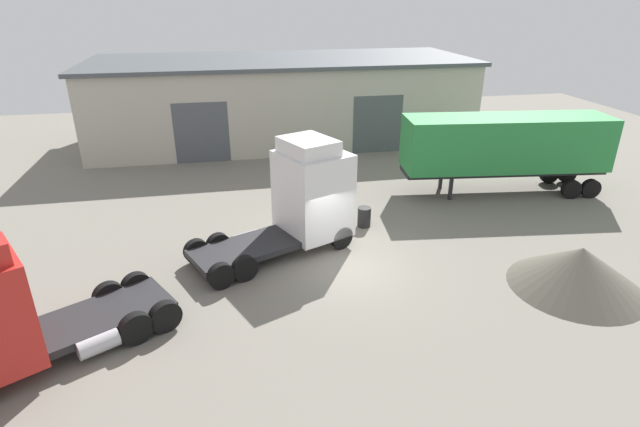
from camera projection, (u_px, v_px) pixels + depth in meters
ground_plane at (347, 268)px, 18.65m from camera, size 60.00×60.00×0.00m
warehouse_building at (282, 99)px, 34.24m from camera, size 25.17×9.75×5.42m
tractor_unit_white at (304, 197)px, 19.56m from camera, size 6.75×4.82×4.39m
container_trailer_green at (506, 145)px, 24.70m from camera, size 10.27×3.63×3.91m
gravel_pile at (579, 268)px, 17.09m from camera, size 4.52×4.52×1.55m
oil_drum at (364, 217)px, 21.79m from camera, size 0.58×0.58×0.88m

